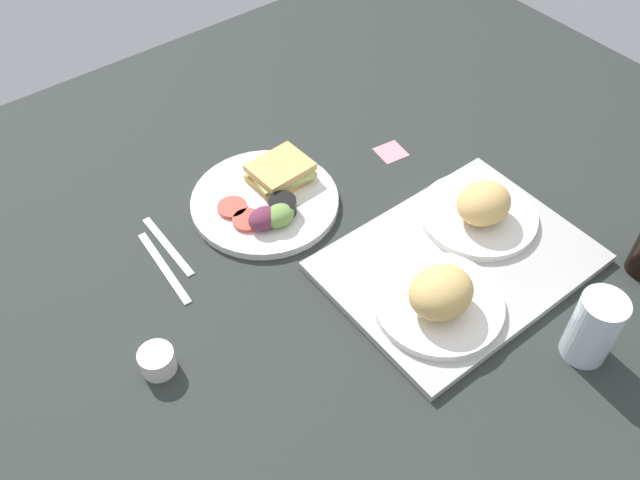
% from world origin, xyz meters
% --- Properties ---
extents(ground_plane, '(1.90, 1.50, 0.03)m').
position_xyz_m(ground_plane, '(0.00, 0.00, -0.01)').
color(ground_plane, '#282D2B').
extents(serving_tray, '(0.45, 0.33, 0.02)m').
position_xyz_m(serving_tray, '(-0.16, 0.20, 0.01)').
color(serving_tray, '#B2B2AD').
rests_on(serving_tray, ground_plane).
extents(bread_plate_near, '(0.22, 0.22, 0.08)m').
position_xyz_m(bread_plate_near, '(-0.25, 0.15, 0.04)').
color(bread_plate_near, white).
rests_on(bread_plate_near, serving_tray).
extents(bread_plate_far, '(0.21, 0.21, 0.09)m').
position_xyz_m(bread_plate_far, '(-0.05, 0.25, 0.05)').
color(bread_plate_far, white).
rests_on(bread_plate_far, serving_tray).
extents(plate_with_salad, '(0.28, 0.28, 0.05)m').
position_xyz_m(plate_with_salad, '(0.02, -0.13, 0.02)').
color(plate_with_salad, white).
rests_on(plate_with_salad, ground_plane).
extents(drinking_glass, '(0.07, 0.07, 0.13)m').
position_xyz_m(drinking_glass, '(-0.19, 0.44, 0.06)').
color(drinking_glass, silver).
rests_on(drinking_glass, ground_plane).
extents(espresso_cup, '(0.06, 0.06, 0.04)m').
position_xyz_m(espresso_cup, '(0.36, 0.06, 0.02)').
color(espresso_cup, silver).
rests_on(espresso_cup, ground_plane).
extents(fork, '(0.02, 0.17, 0.01)m').
position_xyz_m(fork, '(0.22, -0.15, 0.00)').
color(fork, '#B7B7BC').
rests_on(fork, ground_plane).
extents(knife, '(0.03, 0.19, 0.01)m').
position_xyz_m(knife, '(0.25, -0.11, 0.00)').
color(knife, '#B7B7BC').
rests_on(knife, ground_plane).
extents(sticky_note, '(0.06, 0.06, 0.00)m').
position_xyz_m(sticky_note, '(-0.27, -0.10, 0.00)').
color(sticky_note, pink).
rests_on(sticky_note, ground_plane).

